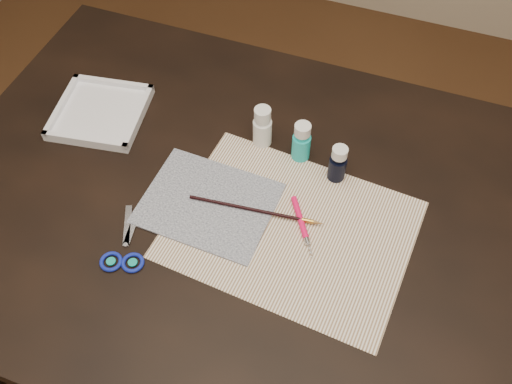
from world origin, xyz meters
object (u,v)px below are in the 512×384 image
(canvas, at_px, (208,203))
(paint_bottle_navy, at_px, (338,163))
(paint_bottle_white, at_px, (262,126))
(palette_tray, at_px, (100,112))
(paper, at_px, (291,229))
(paint_bottle_cyan, at_px, (302,141))
(scissors, at_px, (124,238))

(canvas, xyz_separation_m, paint_bottle_navy, (0.21, 0.15, 0.04))
(paint_bottle_white, relative_size, paint_bottle_navy, 1.12)
(canvas, bearing_deg, palette_tray, 156.20)
(paper, bearing_deg, paint_bottle_white, 123.60)
(paint_bottle_navy, distance_m, palette_tray, 0.53)
(paint_bottle_white, bearing_deg, paint_bottle_cyan, -6.62)
(paint_bottle_navy, bearing_deg, scissors, -139.80)
(paper, xyz_separation_m, paint_bottle_navy, (0.05, 0.15, 0.04))
(canvas, height_order, paint_bottle_cyan, paint_bottle_cyan)
(canvas, bearing_deg, paint_bottle_navy, 35.18)
(paper, distance_m, palette_tray, 0.50)
(paper, distance_m, paint_bottle_cyan, 0.19)
(canvas, height_order, scissors, scissors)
(paper, relative_size, paint_bottle_white, 4.62)
(paper, bearing_deg, palette_tray, 164.01)
(paint_bottle_navy, height_order, scissors, paint_bottle_navy)
(paint_bottle_white, relative_size, paint_bottle_cyan, 1.04)
(paint_bottle_cyan, bearing_deg, canvas, -126.33)
(paper, height_order, paint_bottle_cyan, paint_bottle_cyan)
(paper, height_order, scissors, scissors)
(paint_bottle_white, distance_m, scissors, 0.36)
(paper, xyz_separation_m, palette_tray, (-0.48, 0.14, 0.01))
(paper, height_order, canvas, canvas)
(canvas, xyz_separation_m, paint_bottle_cyan, (0.13, 0.18, 0.04))
(paint_bottle_cyan, xyz_separation_m, scissors, (-0.25, -0.31, -0.04))
(canvas, height_order, paint_bottle_navy, paint_bottle_navy)
(paint_bottle_cyan, relative_size, palette_tray, 0.49)
(canvas, distance_m, scissors, 0.17)
(canvas, distance_m, paint_bottle_navy, 0.27)
(paint_bottle_white, xyz_separation_m, palette_tray, (-0.36, -0.05, -0.04))
(canvas, bearing_deg, scissors, -132.16)
(paint_bottle_cyan, height_order, scissors, paint_bottle_cyan)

